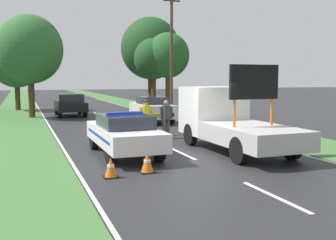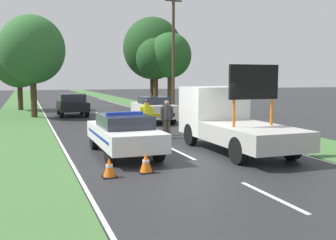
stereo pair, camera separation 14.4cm
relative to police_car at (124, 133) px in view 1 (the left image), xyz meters
name	(u,v)px [view 1 (the left image)]	position (x,y,z in m)	size (l,w,h in m)	color
ground_plane	(189,156)	(1.99, -1.09, -0.77)	(160.00, 160.00, 0.00)	#28282B
lane_markings	(114,122)	(1.99, 10.24, -0.76)	(7.84, 57.69, 0.01)	silver
grass_verge_left	(18,113)	(-3.58, 18.91, -0.75)	(3.20, 120.00, 0.03)	#427038
grass_verge_right	(155,109)	(7.55, 18.91, -0.75)	(3.20, 120.00, 0.03)	#427038
police_car	(124,133)	(0.00, 0.00, 0.00)	(1.83, 4.79, 1.51)	white
work_truck	(228,119)	(3.97, -0.24, 0.35)	(2.23, 5.89, 3.12)	white
road_barrier	(141,118)	(1.80, 3.94, 0.10)	(3.22, 0.08, 1.03)	black
police_officer	(146,116)	(1.85, 3.36, 0.25)	(0.61, 0.39, 1.70)	#191E38
pedestrian_civilian	(166,116)	(2.69, 3.02, 0.23)	(0.61, 0.39, 1.69)	brown
traffic_cone_near_police	(104,134)	(-0.07, 3.15, -0.46)	(0.45, 0.45, 0.62)	black
traffic_cone_centre_front	(147,163)	(-0.03, -2.78, -0.48)	(0.42, 0.42, 0.58)	black
traffic_cone_near_truck	(111,168)	(-1.12, -2.96, -0.49)	(0.39, 0.39, 0.55)	black
traffic_cone_behind_barrier	(153,129)	(2.42, 4.00, -0.45)	(0.46, 0.46, 0.63)	black
queued_car_van_white	(152,109)	(4.11, 9.35, 0.05)	(1.72, 4.22, 1.55)	silver
queued_car_sedan_black	(70,104)	(-0.05, 15.24, 0.05)	(1.93, 4.09, 1.56)	black
roadside_tree_near_left	(30,50)	(-2.64, 14.74, 3.79)	(4.34, 4.34, 6.85)	#42301E
roadside_tree_near_right	(168,56)	(7.63, 15.99, 3.65)	(3.38, 3.38, 6.22)	#42301E
roadside_tree_mid_left	(16,60)	(-3.56, 21.54, 3.37)	(4.32, 4.32, 6.41)	#42301E
roadside_tree_mid_right	(154,59)	(6.65, 16.62, 3.40)	(3.13, 3.13, 5.84)	#42301E
roadside_tree_far_left	(150,49)	(7.07, 18.71, 4.38)	(4.95, 4.95, 7.76)	#42301E
utility_pole	(172,51)	(6.49, 12.23, 3.73)	(1.20, 0.20, 8.76)	#473828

